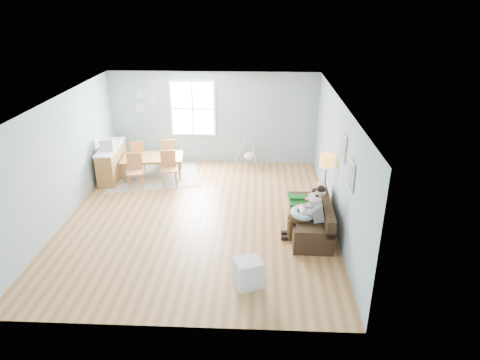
{
  "coord_description": "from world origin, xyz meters",
  "views": [
    {
      "loc": [
        1.33,
        -8.57,
        4.74
      ],
      "look_at": [
        0.93,
        -0.11,
        1.0
      ],
      "focal_mm": 32.0,
      "sensor_mm": 36.0,
      "label": 1
    }
  ],
  "objects_px": {
    "father": "(309,211)",
    "monitor": "(107,145)",
    "sofa": "(313,221)",
    "baby_swing": "(249,155)",
    "storage_cube": "(248,273)",
    "chair_ne": "(168,151)",
    "floor_lamp": "(327,166)",
    "chair_se": "(169,166)",
    "counter": "(112,162)",
    "dining_table": "(153,167)",
    "chair_nw": "(138,153)",
    "toddler": "(310,201)",
    "chair_sw": "(135,169)"
  },
  "relations": [
    {
      "from": "monitor",
      "to": "baby_swing",
      "type": "relative_size",
      "value": 0.37
    },
    {
      "from": "chair_se",
      "to": "chair_nw",
      "type": "height_order",
      "value": "chair_se"
    },
    {
      "from": "chair_nw",
      "to": "monitor",
      "type": "xyz_separation_m",
      "value": [
        -0.52,
        -0.91,
        0.57
      ]
    },
    {
      "from": "storage_cube",
      "to": "baby_swing",
      "type": "bearing_deg",
      "value": 91.26
    },
    {
      "from": "storage_cube",
      "to": "chair_nw",
      "type": "xyz_separation_m",
      "value": [
        -3.32,
        5.2,
        0.25
      ]
    },
    {
      "from": "storage_cube",
      "to": "monitor",
      "type": "height_order",
      "value": "monitor"
    },
    {
      "from": "father",
      "to": "chair_ne",
      "type": "bearing_deg",
      "value": 134.32
    },
    {
      "from": "storage_cube",
      "to": "chair_se",
      "type": "bearing_deg",
      "value": 117.77
    },
    {
      "from": "toddler",
      "to": "chair_ne",
      "type": "bearing_deg",
      "value": 138.31
    },
    {
      "from": "sofa",
      "to": "chair_nw",
      "type": "bearing_deg",
      "value": 144.45
    },
    {
      "from": "toddler",
      "to": "chair_ne",
      "type": "xyz_separation_m",
      "value": [
        -3.74,
        3.33,
        -0.14
      ]
    },
    {
      "from": "chair_se",
      "to": "monitor",
      "type": "distance_m",
      "value": 1.71
    },
    {
      "from": "chair_se",
      "to": "counter",
      "type": "height_order",
      "value": "chair_se"
    },
    {
      "from": "father",
      "to": "monitor",
      "type": "distance_m",
      "value": 5.73
    },
    {
      "from": "sofa",
      "to": "storage_cube",
      "type": "bearing_deg",
      "value": -125.26
    },
    {
      "from": "toddler",
      "to": "chair_sw",
      "type": "bearing_deg",
      "value": 155.53
    },
    {
      "from": "chair_nw",
      "to": "floor_lamp",
      "type": "bearing_deg",
      "value": -28.49
    },
    {
      "from": "storage_cube",
      "to": "counter",
      "type": "distance_m",
      "value": 6.02
    },
    {
      "from": "toddler",
      "to": "counter",
      "type": "relative_size",
      "value": 0.47
    },
    {
      "from": "floor_lamp",
      "to": "sofa",
      "type": "bearing_deg",
      "value": -114.86
    },
    {
      "from": "floor_lamp",
      "to": "dining_table",
      "type": "height_order",
      "value": "floor_lamp"
    },
    {
      "from": "storage_cube",
      "to": "counter",
      "type": "relative_size",
      "value": 0.34
    },
    {
      "from": "sofa",
      "to": "baby_swing",
      "type": "height_order",
      "value": "baby_swing"
    },
    {
      "from": "dining_table",
      "to": "floor_lamp",
      "type": "bearing_deg",
      "value": -34.23
    },
    {
      "from": "toddler",
      "to": "floor_lamp",
      "type": "relative_size",
      "value": 0.5
    },
    {
      "from": "dining_table",
      "to": "baby_swing",
      "type": "height_order",
      "value": "baby_swing"
    },
    {
      "from": "toddler",
      "to": "baby_swing",
      "type": "xyz_separation_m",
      "value": [
        -1.39,
        3.46,
        -0.27
      ]
    },
    {
      "from": "chair_nw",
      "to": "chair_se",
      "type": "bearing_deg",
      "value": -41.77
    },
    {
      "from": "sofa",
      "to": "storage_cube",
      "type": "distance_m",
      "value": 2.3
    },
    {
      "from": "counter",
      "to": "floor_lamp",
      "type": "bearing_deg",
      "value": -20.72
    },
    {
      "from": "father",
      "to": "sofa",
      "type": "bearing_deg",
      "value": 64.79
    },
    {
      "from": "father",
      "to": "chair_nw",
      "type": "xyz_separation_m",
      "value": [
        -4.53,
        3.59,
        -0.15
      ]
    },
    {
      "from": "sofa",
      "to": "monitor",
      "type": "height_order",
      "value": "monitor"
    },
    {
      "from": "counter",
      "to": "toddler",
      "type": "bearing_deg",
      "value": -26.31
    },
    {
      "from": "father",
      "to": "monitor",
      "type": "xyz_separation_m",
      "value": [
        -5.05,
        2.67,
        0.42
      ]
    },
    {
      "from": "storage_cube",
      "to": "chair_ne",
      "type": "height_order",
      "value": "chair_ne"
    },
    {
      "from": "chair_sw",
      "to": "counter",
      "type": "relative_size",
      "value": 0.54
    },
    {
      "from": "storage_cube",
      "to": "sofa",
      "type": "bearing_deg",
      "value": 54.74
    },
    {
      "from": "sofa",
      "to": "father",
      "type": "distance_m",
      "value": 0.48
    },
    {
      "from": "father",
      "to": "counter",
      "type": "distance_m",
      "value": 5.89
    },
    {
      "from": "dining_table",
      "to": "storage_cube",
      "type": "bearing_deg",
      "value": -67.24
    },
    {
      "from": "dining_table",
      "to": "monitor",
      "type": "bearing_deg",
      "value": -166.28
    },
    {
      "from": "father",
      "to": "chair_se",
      "type": "xyz_separation_m",
      "value": [
        -3.43,
        2.6,
        -0.13
      ]
    },
    {
      "from": "chair_ne",
      "to": "father",
      "type": "bearing_deg",
      "value": -45.68
    },
    {
      "from": "counter",
      "to": "storage_cube",
      "type": "bearing_deg",
      "value": -49.88
    },
    {
      "from": "toddler",
      "to": "chair_sw",
      "type": "height_order",
      "value": "toddler"
    },
    {
      "from": "chair_ne",
      "to": "baby_swing",
      "type": "xyz_separation_m",
      "value": [
        2.36,
        0.13,
        -0.13
      ]
    },
    {
      "from": "floor_lamp",
      "to": "storage_cube",
      "type": "relative_size",
      "value": 2.74
    },
    {
      "from": "toddler",
      "to": "dining_table",
      "type": "xyz_separation_m",
      "value": [
        -4.04,
        2.65,
        -0.35
      ]
    },
    {
      "from": "sofa",
      "to": "baby_swing",
      "type": "relative_size",
      "value": 1.82
    }
  ]
}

